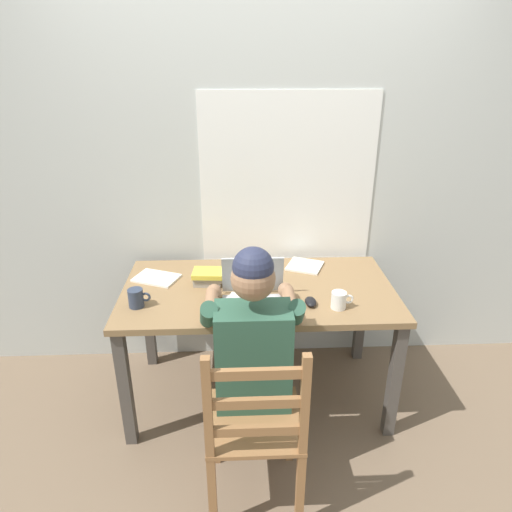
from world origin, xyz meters
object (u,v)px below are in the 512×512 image
at_px(coffee_mug_white, 339,300).
at_px(book_stack_main, 210,277).
at_px(seated_person, 252,347).
at_px(laptop, 253,293).
at_px(coffee_mug_dark, 136,298).
at_px(landscape_photo_print, 162,277).
at_px(wooden_chair, 255,428).
at_px(desk, 258,302).
at_px(computer_mouse, 311,302).

distance_m(coffee_mug_white, book_stack_main, 0.75).
relative_size(seated_person, book_stack_main, 5.80).
height_order(laptop, book_stack_main, laptop).
bearing_deg(coffee_mug_dark, seated_person, -26.90).
xyz_separation_m(coffee_mug_white, landscape_photo_print, (-0.97, 0.40, -0.04)).
bearing_deg(seated_person, book_stack_main, 112.33).
bearing_deg(wooden_chair, seated_person, 90.00).
bearing_deg(coffee_mug_dark, book_stack_main, 33.52).
bearing_deg(laptop, coffee_mug_white, -9.68).
bearing_deg(laptop, desk, 78.00).
distance_m(coffee_mug_white, coffee_mug_dark, 1.05).
bearing_deg(computer_mouse, landscape_photo_print, 156.34).
relative_size(desk, book_stack_main, 7.12).
bearing_deg(coffee_mug_white, book_stack_main, 155.91).
xyz_separation_m(laptop, book_stack_main, (-0.24, 0.23, -0.01)).
xyz_separation_m(desk, computer_mouse, (0.27, -0.20, 0.11)).
height_order(seated_person, book_stack_main, seated_person).
height_order(coffee_mug_dark, landscape_photo_print, coffee_mug_dark).
height_order(seated_person, wooden_chair, seated_person).
relative_size(coffee_mug_white, coffee_mug_dark, 1.00).
relative_size(desk, coffee_mug_dark, 13.07).
distance_m(seated_person, wooden_chair, 0.36).
relative_size(seated_person, coffee_mug_dark, 10.64).
bearing_deg(desk, seated_person, -96.14).
distance_m(seated_person, computer_mouse, 0.43).
distance_m(desk, landscape_photo_print, 0.59).
relative_size(wooden_chair, coffee_mug_dark, 8.03).
height_order(desk, coffee_mug_dark, coffee_mug_dark).
relative_size(desk, wooden_chair, 1.63).
relative_size(laptop, computer_mouse, 3.30).
height_order(computer_mouse, coffee_mug_white, coffee_mug_white).
bearing_deg(landscape_photo_print, laptop, -8.80).
bearing_deg(coffee_mug_white, laptop, 170.32).
bearing_deg(laptop, seated_person, -93.06).
distance_m(wooden_chair, coffee_mug_white, 0.77).
bearing_deg(wooden_chair, desk, 86.12).
bearing_deg(landscape_photo_print, wooden_chair, -38.09).
xyz_separation_m(seated_person, book_stack_main, (-0.22, 0.54, 0.11)).
relative_size(coffee_mug_dark, book_stack_main, 0.54).
xyz_separation_m(seated_person, computer_mouse, (0.32, 0.28, 0.08)).
height_order(computer_mouse, landscape_photo_print, computer_mouse).
bearing_deg(coffee_mug_white, desk, 149.70).
distance_m(book_stack_main, landscape_photo_print, 0.31).
bearing_deg(desk, coffee_mug_white, -30.30).
bearing_deg(laptop, book_stack_main, 136.33).
bearing_deg(landscape_photo_print, coffee_mug_dark, -80.53).
bearing_deg(desk, coffee_mug_dark, -164.61).
distance_m(laptop, coffee_mug_dark, 0.61).
bearing_deg(seated_person, coffee_mug_white, 27.59).
bearing_deg(wooden_chair, book_stack_main, 105.17).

